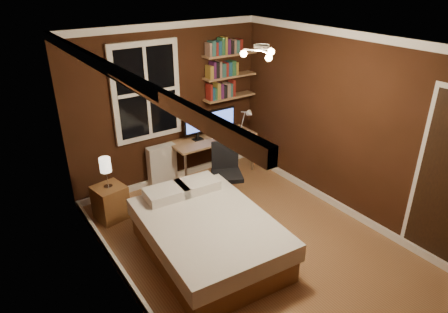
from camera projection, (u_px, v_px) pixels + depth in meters
floor at (249, 242)px, 5.13m from camera, size 4.20×4.20×0.00m
wall_back at (168, 107)px, 6.16m from camera, size 3.20×0.04×2.50m
wall_left at (119, 194)px, 3.78m from camera, size 0.04×4.20×2.50m
wall_right at (345, 126)px, 5.41m from camera, size 0.04×4.20×2.50m
ceiling at (255, 43)px, 4.06m from camera, size 3.20×4.20×0.02m
window at (146, 92)px, 5.83m from camera, size 1.06×0.06×1.46m
ceiling_fixture at (261, 54)px, 4.03m from camera, size 0.44×0.44×0.18m
bookshelf_lower at (230, 97)px, 6.62m from camera, size 0.92×0.22×0.03m
books_row_lower at (230, 89)px, 6.57m from camera, size 0.54×0.16×0.23m
bookshelf_middle at (230, 76)px, 6.47m from camera, size 0.92×0.22×0.03m
books_row_middle at (230, 68)px, 6.42m from camera, size 0.54×0.16×0.23m
bookshelf_upper at (230, 54)px, 6.32m from camera, size 0.92×0.22×0.03m
books_row_upper at (230, 46)px, 6.27m from camera, size 0.66×0.16×0.23m
bed at (207, 235)px, 4.80m from camera, size 1.48×1.98×0.64m
nightstand at (111, 202)px, 5.54m from camera, size 0.46×0.46×0.49m
bedside_lamp at (106, 173)px, 5.34m from camera, size 0.15×0.15×0.44m
radiator at (162, 166)px, 6.34m from camera, size 0.46×0.16×0.68m
desk at (213, 141)px, 6.54m from camera, size 1.44×0.54×0.68m
monitor_left at (197, 127)px, 6.34m from camera, size 0.46×0.12×0.44m
monitor_right at (222, 121)px, 6.59m from camera, size 0.46×0.12×0.44m
desk_lamp at (246, 120)px, 6.63m from camera, size 0.14×0.32×0.44m
office_chair at (227, 181)px, 5.89m from camera, size 0.55×0.55×0.92m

